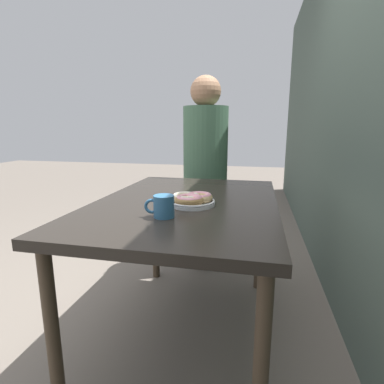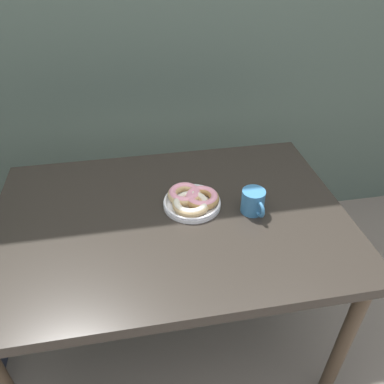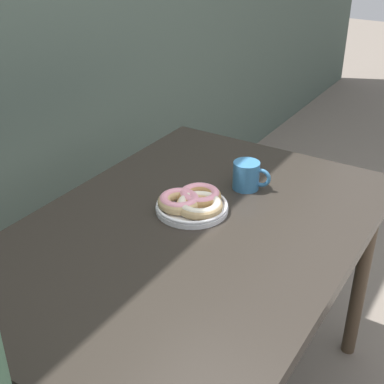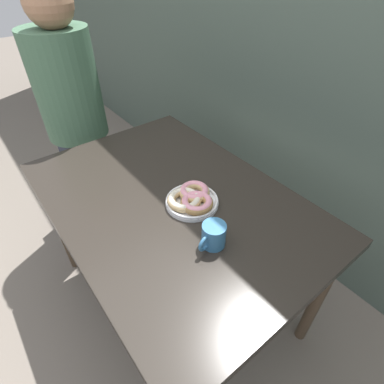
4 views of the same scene
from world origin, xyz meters
The scene contains 3 objects.
dining_table centered at (0.00, 0.30, 0.65)m, with size 1.23×0.84×0.72m.
donut_plate centered at (0.08, 0.35, 0.75)m, with size 0.22×0.22×0.05m.
coffee_mug centered at (0.29, 0.28, 0.77)m, with size 0.08×0.12×0.09m.
Camera 3 is at (-1.03, -0.35, 1.50)m, focal length 50.00 mm.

